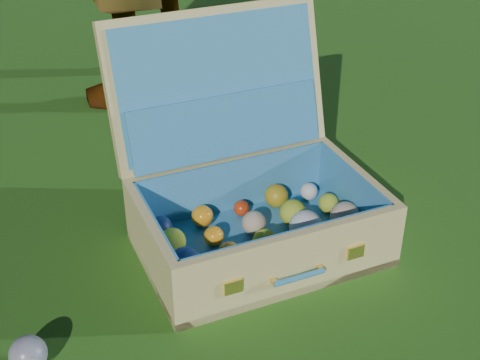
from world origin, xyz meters
TOP-DOWN VIEW (x-y plane):
  - ground at (0.00, 0.00)m, footprint 60.00×60.00m
  - stray_ball at (-0.47, 0.09)m, footprint 0.07×0.07m
  - suitcase at (0.12, 0.17)m, footprint 0.64×0.61m

SIDE VIEW (x-z plane):
  - ground at x=0.00m, z-range 0.00..0.00m
  - stray_ball at x=-0.47m, z-range 0.00..0.07m
  - suitcase at x=0.12m, z-range -0.11..0.39m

